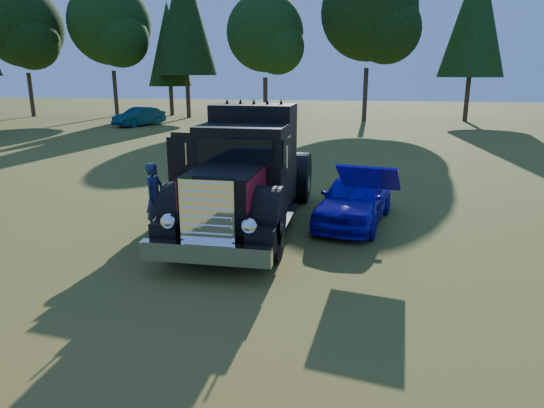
% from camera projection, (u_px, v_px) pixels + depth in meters
% --- Properties ---
extents(ground, '(120.00, 120.00, 0.00)m').
position_uv_depth(ground, '(186.00, 240.00, 11.30)').
color(ground, '#3F5A1A').
rests_on(ground, ground).
extents(treeline, '(72.10, 24.04, 13.84)m').
position_uv_depth(treeline, '(275.00, 19.00, 35.91)').
color(treeline, '#2D2116').
rests_on(treeline, ground).
extents(diamond_t_truck, '(3.38, 7.16, 3.00)m').
position_uv_depth(diamond_t_truck, '(246.00, 178.00, 11.89)').
color(diamond_t_truck, black).
rests_on(diamond_t_truck, ground).
extents(hotrod_coupe, '(2.20, 4.26, 1.89)m').
position_uv_depth(hotrod_coupe, '(355.00, 198.00, 12.44)').
color(hotrod_coupe, '#1207A2').
rests_on(hotrod_coupe, ground).
extents(spectator_near, '(0.50, 0.67, 1.68)m').
position_uv_depth(spectator_near, '(155.00, 197.00, 11.80)').
color(spectator_near, '#1F2A49').
rests_on(spectator_near, ground).
extents(spectator_far, '(1.13, 1.12, 1.85)m').
position_uv_depth(spectator_far, '(181.00, 182.00, 13.03)').
color(spectator_far, '#1B2440').
rests_on(spectator_far, ground).
extents(distant_teal_car, '(2.83, 4.30, 1.34)m').
position_uv_depth(distant_teal_car, '(139.00, 117.00, 35.43)').
color(distant_teal_car, '#09393B').
rests_on(distant_teal_car, ground).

